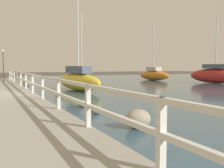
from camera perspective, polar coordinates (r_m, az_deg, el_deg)
name	(u,v)px	position (r m, az deg, el deg)	size (l,w,h in m)	color
railing	(33,80)	(13.63, -16.90, 0.81)	(0.10, 32.50, 0.95)	silver
boulder_downstream	(138,119)	(6.88, 5.70, -7.55)	(0.67, 0.60, 0.50)	gray
boulder_upstream	(96,110)	(8.88, -3.52, -5.67)	(0.37, 0.33, 0.28)	gray
boulder_far_strip	(26,83)	(24.32, -18.27, 0.25)	(0.43, 0.39, 0.32)	slate
boulder_near_dock	(59,96)	(13.31, -11.46, -2.55)	(0.38, 0.34, 0.28)	gray
boulder_water_edge	(27,83)	(22.98, -17.99, 0.16)	(0.54, 0.48, 0.40)	gray
boulder_mid_strip	(82,104)	(10.41, -6.48, -4.29)	(0.37, 0.33, 0.27)	gray
dock_lamp	(3,61)	(24.39, -22.61, 4.72)	(0.20, 0.20, 2.76)	#2D2D33
sailboat_orange	(154,75)	(30.64, 9.05, 2.01)	(1.59, 5.22, 6.58)	orange
sailboat_red	(215,75)	(26.82, 21.60, 1.86)	(3.23, 5.19, 6.49)	red
sailboat_green	(82,76)	(27.69, -6.57, 1.74)	(1.27, 3.17, 7.26)	#236B42
sailboat_yellow	(78,80)	(17.42, -7.35, 0.82)	(1.94, 5.46, 6.64)	gold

